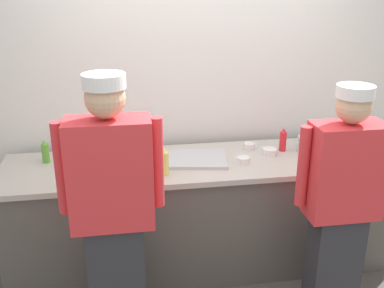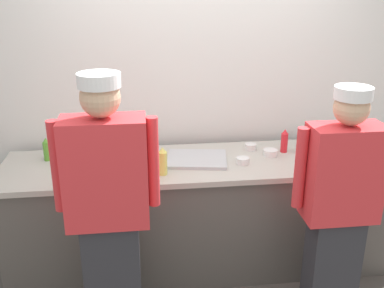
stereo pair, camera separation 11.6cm
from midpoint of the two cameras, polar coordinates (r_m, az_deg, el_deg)
The scene contains 15 objects.
wall_back at distance 3.69m, azimuth 1.57°, elevation 7.20°, with size 4.72×0.10×2.68m.
prep_counter at distance 3.55m, azimuth 2.63°, elevation -8.81°, with size 3.01×0.74×0.90m.
chef_near_left at distance 2.69m, azimuth -9.38°, elevation -7.92°, with size 0.62×0.24×1.71m.
chef_center at distance 2.98m, azimuth 19.25°, elevation -7.28°, with size 0.59×0.24×1.61m.
plate_stack_front at distance 3.42m, azimuth -5.57°, elevation -1.04°, with size 0.22×0.22×0.08m.
mixing_bowl_steel at distance 3.61m, azimuth 16.84°, elevation -0.34°, with size 0.32×0.32×0.12m, color #B7BABF.
sheet_tray at distance 3.35m, azimuth 1.63°, elevation -1.94°, with size 0.44×0.35×0.02m, color #B7BABF.
squeeze_bottle_primary at distance 3.09m, azimuth -2.67°, elevation -2.23°, with size 0.06×0.06×0.20m.
squeeze_bottle_secondary at distance 3.58m, azimuth 12.58°, elevation 0.35°, with size 0.05×0.05×0.19m.
squeeze_bottle_spare at distance 3.48m, azimuth -17.07°, elevation -0.69°, with size 0.05×0.05×0.18m.
ramekin_orange_sauce at distance 3.50m, azimuth 10.87°, elevation -1.05°, with size 0.11×0.11×0.05m.
ramekin_red_sauce at distance 3.59m, azimuth 8.39°, elevation -0.33°, with size 0.09×0.09×0.05m.
ramekin_yellow_sauce at distance 3.32m, azimuth 7.47°, elevation -2.08°, with size 0.10×0.10×0.05m.
deli_cup at distance 3.53m, azimuth 22.45°, elevation -1.77°, with size 0.09×0.09×0.10m, color white.
chefs_knife at distance 3.37m, azimuth -10.46°, elevation -2.26°, with size 0.28×0.03×0.02m.
Camera 2 is at (-0.48, -2.67, 2.19)m, focal length 41.96 mm.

